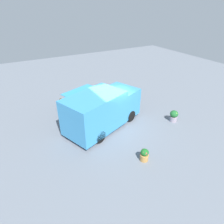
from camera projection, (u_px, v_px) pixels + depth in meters
ground_plane at (115, 123)px, 13.27m from camera, size 40.00×40.00×0.00m
food_truck at (102, 110)px, 12.38m from camera, size 5.72×3.90×2.46m
person_customer at (61, 105)px, 14.87m from camera, size 0.47×0.77×0.89m
planter_flowering_near at (144, 155)px, 10.02m from camera, size 0.46×0.46×0.70m
planter_flowering_far at (174, 116)px, 13.29m from camera, size 0.55×0.55×0.81m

